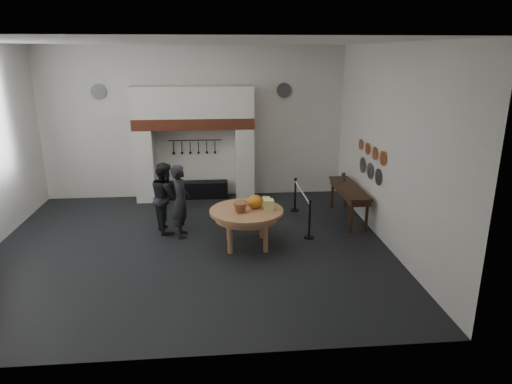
{
  "coord_description": "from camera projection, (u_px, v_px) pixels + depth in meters",
  "views": [
    {
      "loc": [
        0.61,
        -9.77,
        4.31
      ],
      "look_at": [
        1.48,
        -0.23,
        1.35
      ],
      "focal_mm": 32.0,
      "sensor_mm": 36.0,
      "label": 1
    }
  ],
  "objects": [
    {
      "name": "pewter_plate_right",
      "position": [
        362.0,
        165.0,
        12.0
      ],
      "size": [
        0.03,
        0.4,
        0.4
      ],
      "primitive_type": "cylinder",
      "rotation": [
        0.0,
        1.57,
        0.0
      ],
      "color": "#4C4C51",
      "rests_on": "wall_right"
    },
    {
      "name": "copper_pan_c",
      "position": [
        368.0,
        149.0,
        11.56
      ],
      "size": [
        0.03,
        0.3,
        0.3
      ],
      "primitive_type": "cylinder",
      "rotation": [
        0.0,
        1.57,
        0.0
      ],
      "color": "#C6662D",
      "rests_on": "wall_right"
    },
    {
      "name": "chimney_hood",
      "position": [
        193.0,
        102.0,
        13.13
      ],
      "size": [
        3.5,
        0.7,
        0.9
      ],
      "primitive_type": "cube",
      "color": "silver",
      "rests_on": "hearth_brick_band"
    },
    {
      "name": "utensil_rail",
      "position": [
        195.0,
        140.0,
        13.73
      ],
      "size": [
        1.6,
        0.02,
        0.02
      ],
      "primitive_type": "cylinder",
      "rotation": [
        0.0,
        1.57,
        0.0
      ],
      "color": "black",
      "rests_on": "wall_back"
    },
    {
      "name": "iron_range",
      "position": [
        197.0,
        190.0,
        13.98
      ],
      "size": [
        1.9,
        0.45,
        0.5
      ],
      "primitive_type": "cube",
      "color": "black",
      "rests_on": "floor"
    },
    {
      "name": "pewter_plate_back_left",
      "position": [
        98.0,
        92.0,
        13.11
      ],
      "size": [
        0.44,
        0.03,
        0.44
      ],
      "primitive_type": "cylinder",
      "rotation": [
        1.57,
        0.0,
        0.0
      ],
      "color": "#4C4C51",
      "rests_on": "wall_back"
    },
    {
      "name": "wall_right",
      "position": [
        389.0,
        147.0,
        10.24
      ],
      "size": [
        0.02,
        8.0,
        4.5
      ],
      "primitive_type": "cube",
      "color": "silver",
      "rests_on": "floor"
    },
    {
      "name": "copper_pan_d",
      "position": [
        361.0,
        144.0,
        12.09
      ],
      "size": [
        0.03,
        0.28,
        0.28
      ],
      "primitive_type": "cylinder",
      "rotation": [
        0.0,
        1.57,
        0.0
      ],
      "color": "#C6662D",
      "rests_on": "wall_right"
    },
    {
      "name": "work_table",
      "position": [
        246.0,
        211.0,
        10.35
      ],
      "size": [
        2.13,
        2.13,
        0.07
      ],
      "primitive_type": "cylinder",
      "rotation": [
        0.0,
        0.0,
        0.33
      ],
      "color": "tan",
      "rests_on": "floor"
    },
    {
      "name": "chimney_pier_left",
      "position": [
        145.0,
        165.0,
        13.54
      ],
      "size": [
        0.55,
        0.7,
        2.15
      ],
      "primitive_type": "cube",
      "color": "silver",
      "rests_on": "floor"
    },
    {
      "name": "copper_pan_a",
      "position": [
        383.0,
        158.0,
        10.52
      ],
      "size": [
        0.03,
        0.34,
        0.34
      ],
      "primitive_type": "cylinder",
      "rotation": [
        0.0,
        1.57,
        0.0
      ],
      "color": "#C6662D",
      "rests_on": "wall_right"
    },
    {
      "name": "pewter_plate_back_right",
      "position": [
        284.0,
        90.0,
        13.57
      ],
      "size": [
        0.44,
        0.03,
        0.44
      ],
      "primitive_type": "cylinder",
      "rotation": [
        1.57,
        0.0,
        0.0
      ],
      "color": "#4C4C51",
      "rests_on": "wall_back"
    },
    {
      "name": "pewter_plate_left",
      "position": [
        378.0,
        177.0,
        10.86
      ],
      "size": [
        0.03,
        0.4,
        0.4
      ],
      "primitive_type": "cylinder",
      "rotation": [
        0.0,
        1.57,
        0.0
      ],
      "color": "#4C4C51",
      "rests_on": "wall_right"
    },
    {
      "name": "pewter_jug",
      "position": [
        343.0,
        177.0,
        12.53
      ],
      "size": [
        0.12,
        0.12,
        0.22
      ],
      "primitive_type": "cylinder",
      "color": "#4C4C51",
      "rests_on": "side_table"
    },
    {
      "name": "cheese_block_big",
      "position": [
        269.0,
        205.0,
        10.3
      ],
      "size": [
        0.22,
        0.22,
        0.24
      ],
      "primitive_type": "cube",
      "color": "#F7F593",
      "rests_on": "work_table"
    },
    {
      "name": "visitor_near",
      "position": [
        181.0,
        201.0,
        10.88
      ],
      "size": [
        0.46,
        0.67,
        1.78
      ],
      "primitive_type": "imported",
      "rotation": [
        0.0,
        0.0,
        1.62
      ],
      "color": "black",
      "rests_on": "floor"
    },
    {
      "name": "cheese_block_small",
      "position": [
        266.0,
        201.0,
        10.59
      ],
      "size": [
        0.18,
        0.18,
        0.2
      ],
      "primitive_type": "cube",
      "color": "#DFCF85",
      "rests_on": "work_table"
    },
    {
      "name": "side_table",
      "position": [
        349.0,
        188.0,
        12.0
      ],
      "size": [
        0.55,
        2.2,
        0.06
      ],
      "primitive_type": "cube",
      "color": "#372314",
      "rests_on": "floor"
    },
    {
      "name": "wicker_basket",
      "position": [
        240.0,
        207.0,
        10.15
      ],
      "size": [
        0.41,
        0.41,
        0.22
      ],
      "primitive_type": "cone",
      "rotation": [
        3.14,
        0.0,
        0.33
      ],
      "color": "#8F5F34",
      "rests_on": "work_table"
    },
    {
      "name": "copper_pan_b",
      "position": [
        375.0,
        153.0,
        11.04
      ],
      "size": [
        0.03,
        0.32,
        0.32
      ],
      "primitive_type": "cylinder",
      "rotation": [
        0.0,
        1.57,
        0.0
      ],
      "color": "#C6662D",
      "rests_on": "wall_right"
    },
    {
      "name": "ceiling",
      "position": [
        182.0,
        42.0,
        9.19
      ],
      "size": [
        9.0,
        8.0,
        0.02
      ],
      "primitive_type": "cube",
      "color": "silver",
      "rests_on": "wall_back"
    },
    {
      "name": "barrier_rope",
      "position": [
        302.0,
        192.0,
        11.72
      ],
      "size": [
        0.04,
        2.0,
        0.04
      ],
      "primitive_type": "cylinder",
      "rotation": [
        1.57,
        0.0,
        0.0
      ],
      "color": "beige",
      "rests_on": "barrier_post_near"
    },
    {
      "name": "barrier_post_far",
      "position": [
        295.0,
        195.0,
        12.78
      ],
      "size": [
        0.05,
        0.05,
        0.9
      ],
      "primitive_type": "cylinder",
      "color": "black",
      "rests_on": "floor"
    },
    {
      "name": "pewter_plate_mid",
      "position": [
        370.0,
        171.0,
        11.43
      ],
      "size": [
        0.03,
        0.4,
        0.4
      ],
      "primitive_type": "cylinder",
      "rotation": [
        0.0,
        1.57,
        0.0
      ],
      "color": "#4C4C51",
      "rests_on": "wall_right"
    },
    {
      "name": "chimney_pier_right",
      "position": [
        244.0,
        163.0,
        13.8
      ],
      "size": [
        0.55,
        0.7,
        2.15
      ],
      "primitive_type": "cube",
      "color": "silver",
      "rests_on": "floor"
    },
    {
      "name": "hearth_brick_band",
      "position": [
        194.0,
        123.0,
        13.31
      ],
      "size": [
        3.5,
        0.72,
        0.32
      ],
      "primitive_type": "cube",
      "color": "#9E442B",
      "rests_on": "chimney_pier_left"
    },
    {
      "name": "wall_front",
      "position": [
        171.0,
        214.0,
        6.05
      ],
      "size": [
        9.0,
        0.02,
        4.5
      ],
      "primitive_type": "cube",
      "color": "silver",
      "rests_on": "floor"
    },
    {
      "name": "visitor_far",
      "position": [
        165.0,
        197.0,
        11.23
      ],
      "size": [
        0.89,
        1.01,
        1.75
      ],
      "primitive_type": "imported",
      "rotation": [
        0.0,
        0.0,
        1.88
      ],
      "color": "black",
      "rests_on": "floor"
    },
    {
      "name": "wall_back",
      "position": [
        194.0,
        123.0,
        13.66
      ],
      "size": [
        9.0,
        0.02,
        4.5
      ],
      "primitive_type": "cube",
      "color": "silver",
      "rests_on": "floor"
    },
    {
      "name": "pumpkin",
      "position": [
        255.0,
        202.0,
        10.41
      ],
      "size": [
        0.36,
        0.36,
        0.31
      ],
      "primitive_type": "ellipsoid",
      "color": "orange",
      "rests_on": "work_table"
    },
    {
      "name": "floor",
      "position": [
        192.0,
        247.0,
        10.52
      ],
      "size": [
        9.0,
        8.0,
        0.02
      ],
      "primitive_type": "cube",
      "color": "black",
      "rests_on": "ground"
    },
    {
      "name": "barrier_post_near",
      "position": [
        310.0,
        220.0,
        10.88
      ],
      "size": [
        0.05,
        0.05,
        0.9
      ],
      "primitive_type": "cylinder",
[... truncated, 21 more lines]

